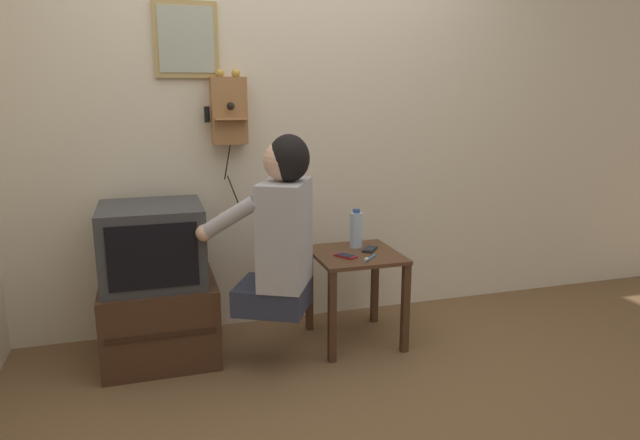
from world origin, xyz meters
TOP-DOWN VIEW (x-y plane):
  - ground_plane at (0.00, 0.00)m, footprint 14.00×14.00m
  - wall_back at (0.00, 1.04)m, footprint 6.80×0.05m
  - side_table at (0.31, 0.56)m, footprint 0.48×0.50m
  - person at (-0.18, 0.38)m, footprint 0.62×0.55m
  - tv_stand at (-0.80, 0.67)m, footprint 0.60×0.56m
  - television at (-0.81, 0.68)m, footprint 0.53×0.51m
  - wall_phone_antique at (-0.34, 0.95)m, footprint 0.24×0.19m
  - framed_picture at (-0.56, 1.00)m, footprint 0.35×0.03m
  - cell_phone_held at (0.22, 0.50)m, footprint 0.12×0.14m
  - cell_phone_spare at (0.40, 0.59)m, footprint 0.12×0.13m
  - water_bottle at (0.35, 0.67)m, footprint 0.08×0.08m
  - toothbrush at (0.33, 0.41)m, footprint 0.11×0.12m

SIDE VIEW (x-z plane):
  - ground_plane at x=0.00m, z-range 0.00..0.00m
  - tv_stand at x=-0.80m, z-range 0.00..0.44m
  - side_table at x=0.31m, z-range 0.15..0.69m
  - cell_phone_held at x=0.22m, z-range 0.54..0.55m
  - cell_phone_spare at x=0.40m, z-range 0.54..0.55m
  - toothbrush at x=0.33m, z-range 0.53..0.56m
  - water_bottle at x=0.35m, z-range 0.53..0.76m
  - television at x=-0.81m, z-range 0.44..0.86m
  - person at x=-0.18m, z-range 0.30..1.22m
  - wall_back at x=0.00m, z-range 0.00..2.55m
  - wall_phone_antique at x=-0.34m, z-range 0.94..1.74m
  - framed_picture at x=-0.56m, z-range 1.52..1.93m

